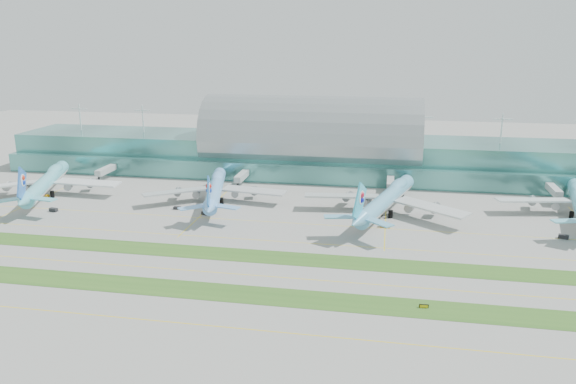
% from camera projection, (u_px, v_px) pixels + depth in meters
% --- Properties ---
extents(ground, '(700.00, 700.00, 0.00)m').
position_uv_depth(ground, '(260.00, 259.00, 194.76)').
color(ground, gray).
rests_on(ground, ground).
extents(terminal, '(340.00, 69.10, 36.00)m').
position_uv_depth(terminal, '(312.00, 148.00, 313.00)').
color(terminal, '#3D7A75').
rests_on(terminal, ground).
extents(grass_strip_near, '(420.00, 12.00, 0.08)m').
position_uv_depth(grass_strip_near, '(238.00, 294.00, 168.21)').
color(grass_strip_near, '#2D591E').
rests_on(grass_strip_near, ground).
extents(grass_strip_far, '(420.00, 12.00, 0.08)m').
position_uv_depth(grass_strip_far, '(261.00, 256.00, 196.65)').
color(grass_strip_far, '#2D591E').
rests_on(grass_strip_far, ground).
extents(taxiline_a, '(420.00, 0.35, 0.01)m').
position_uv_depth(taxiline_a, '(219.00, 326.00, 149.27)').
color(taxiline_a, yellow).
rests_on(taxiline_a, ground).
extents(taxiline_b, '(420.00, 0.35, 0.01)m').
position_uv_depth(taxiline_b, '(250.00, 275.00, 181.49)').
color(taxiline_b, yellow).
rests_on(taxiline_b, ground).
extents(taxiline_c, '(420.00, 0.35, 0.01)m').
position_uv_depth(taxiline_c, '(270.00, 241.00, 211.82)').
color(taxiline_c, yellow).
rests_on(taxiline_c, ground).
extents(taxiline_d, '(420.00, 0.35, 0.01)m').
position_uv_depth(taxiline_d, '(282.00, 222.00, 232.67)').
color(taxiline_d, yellow).
rests_on(taxiline_d, ground).
extents(airliner_a, '(68.24, 79.34, 22.54)m').
position_uv_depth(airliner_a, '(46.00, 181.00, 270.71)').
color(airliner_a, '#5EC0D0').
rests_on(airliner_a, ground).
extents(airliner_b, '(64.88, 74.80, 20.82)m').
position_uv_depth(airliner_b, '(215.00, 188.00, 260.44)').
color(airliner_b, '#6EAEF2').
rests_on(airliner_b, ground).
extents(airliner_c, '(70.27, 81.32, 22.81)m').
position_uv_depth(airliner_c, '(387.00, 198.00, 242.35)').
color(airliner_c, '#60ACD3').
rests_on(airliner_c, ground).
extents(gse_a, '(4.10, 2.62, 1.36)m').
position_uv_depth(gse_a, '(45.00, 196.00, 268.45)').
color(gse_a, orange).
rests_on(gse_a, ground).
extents(gse_b, '(3.86, 2.36, 1.56)m').
position_uv_depth(gse_b, '(54.00, 210.00, 246.97)').
color(gse_b, black).
rests_on(gse_b, ground).
extents(gse_c, '(3.06, 1.76, 1.18)m').
position_uv_depth(gse_c, '(177.00, 208.00, 250.32)').
color(gse_c, black).
rests_on(gse_c, ground).
extents(gse_d, '(3.52, 2.65, 1.45)m').
position_uv_depth(gse_d, '(205.00, 213.00, 242.43)').
color(gse_d, black).
rests_on(gse_d, ground).
extents(gse_e, '(4.28, 2.51, 1.57)m').
position_uv_depth(gse_e, '(385.00, 225.00, 226.74)').
color(gse_e, '#BE740B').
rests_on(gse_e, ground).
extents(gse_f, '(3.14, 1.77, 1.57)m').
position_uv_depth(gse_f, '(379.00, 214.00, 241.14)').
color(gse_f, black).
rests_on(gse_f, ground).
extents(gse_g, '(4.05, 2.93, 1.55)m').
position_uv_depth(gse_g, '(563.00, 237.00, 213.85)').
color(gse_g, black).
rests_on(gse_g, ground).
extents(taxiway_sign_east, '(2.72, 0.48, 1.15)m').
position_uv_depth(taxiway_sign_east, '(424.00, 306.00, 159.27)').
color(taxiway_sign_east, black).
rests_on(taxiway_sign_east, ground).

